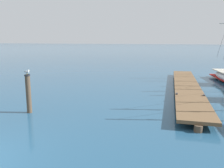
{
  "coord_description": "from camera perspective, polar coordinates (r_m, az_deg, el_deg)",
  "views": [
    {
      "loc": [
        6.64,
        -4.59,
        3.81
      ],
      "look_at": [
        2.59,
        7.42,
        1.4
      ],
      "focal_mm": 37.48,
      "sensor_mm": 36.0,
      "label": 1
    }
  ],
  "objects": [
    {
      "name": "mooring_piling",
      "position": [
        12.98,
        -19.71,
        -2.14
      ],
      "size": [
        0.3,
        0.3,
        2.04
      ],
      "color": "#4C3D2D",
      "rests_on": "ground"
    },
    {
      "name": "floating_dock",
      "position": [
        18.41,
        17.79,
        -0.55
      ],
      "size": [
        3.07,
        16.64,
        0.53
      ],
      "color": "brown",
      "rests_on": "ground"
    },
    {
      "name": "perched_seagull",
      "position": [
        12.79,
        -20.05,
        2.81
      ],
      "size": [
        0.38,
        0.18,
        0.26
      ],
      "color": "gold",
      "rests_on": "mooring_piling"
    }
  ]
}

